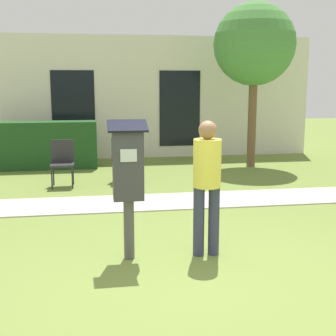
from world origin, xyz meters
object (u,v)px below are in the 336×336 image
person_standing (207,177)px  outdoor_chair_middle (123,156)px  outdoor_chair_left (62,159)px  parking_meter (128,172)px

person_standing → outdoor_chair_middle: bearing=111.7°
person_standing → outdoor_chair_middle: size_ratio=1.76×
outdoor_chair_left → person_standing: bearing=-65.9°
parking_meter → outdoor_chair_middle: 4.25m
person_standing → outdoor_chair_middle: (-0.69, 4.25, -0.40)m
outdoor_chair_middle → outdoor_chair_left: bearing=-149.7°
parking_meter → person_standing: 0.90m
person_standing → outdoor_chair_left: bearing=127.3°
parking_meter → outdoor_chair_left: size_ratio=1.77×
parking_meter → outdoor_chair_middle: (0.21, 4.22, -0.49)m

